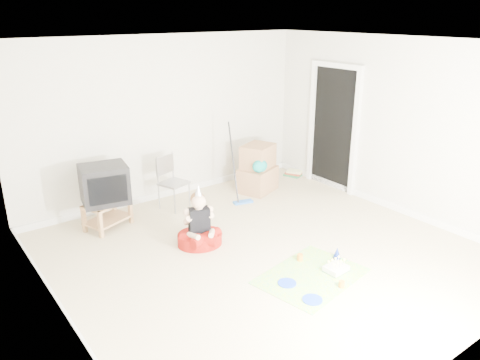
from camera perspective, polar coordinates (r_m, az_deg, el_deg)
ground at (r=6.08m, az=3.05°, el=-8.85°), size 5.00×5.00×0.00m
doorway_recess at (r=8.15m, az=11.34°, el=6.08°), size 0.02×0.90×2.05m
tv_stand at (r=6.90m, az=-15.87°, el=-3.78°), size 0.72×0.59×0.39m
crt_tv at (r=6.75m, az=-16.20°, el=-0.49°), size 0.71×0.63×0.54m
folding_chair at (r=7.30m, az=-8.08°, el=-0.37°), size 0.48×0.47×0.85m
cardboard_boxes at (r=7.95m, az=2.19°, el=1.31°), size 0.76×0.69×0.80m
floor_mop at (r=7.46m, az=0.38°, el=-0.98°), size 0.33×0.42×1.27m
book_pile at (r=8.85m, az=6.52°, el=0.84°), size 0.32×0.36×0.10m
seated_woman at (r=6.21m, az=-4.95°, el=-6.29°), size 0.74×0.74×0.85m
party_mat at (r=5.64m, az=8.66°, el=-11.48°), size 1.37×1.10×0.01m
birthday_cake at (r=5.76m, az=11.62°, el=-10.58°), size 0.27×0.22×0.13m
blue_plate_near at (r=5.46m, az=5.76°, el=-12.39°), size 0.24×0.24×0.01m
blue_plate_far at (r=5.22m, az=8.82°, el=-14.22°), size 0.25×0.25×0.01m
orange_cup_near at (r=5.92m, az=7.32°, el=-9.33°), size 0.07×0.07×0.08m
orange_cup_far at (r=5.48m, az=12.28°, el=-12.30°), size 0.08×0.08×0.08m
blue_party_hat at (r=6.02m, az=11.74°, el=-8.71°), size 0.12×0.12×0.15m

